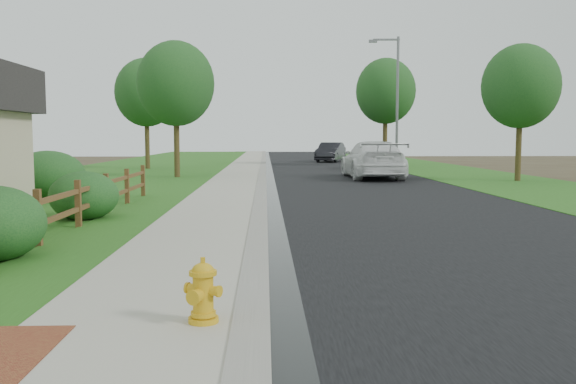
{
  "coord_description": "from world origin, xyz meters",
  "views": [
    {
      "loc": [
        0.55,
        -5.99,
        2.04
      ],
      "look_at": [
        0.91,
        3.57,
        1.18
      ],
      "focal_mm": 38.0,
      "sensor_mm": 36.0,
      "label": 1
    }
  ],
  "objects_px": {
    "fire_hydrant": "(203,293)",
    "streetlight": "(395,95)",
    "dark_car_mid": "(367,158)",
    "ranch_fence": "(60,208)",
    "white_suv": "(373,160)"
  },
  "relations": [
    {
      "from": "fire_hydrant",
      "to": "streetlight",
      "type": "distance_m",
      "value": 32.73
    },
    {
      "from": "dark_car_mid",
      "to": "ranch_fence",
      "type": "bearing_deg",
      "value": 90.42
    },
    {
      "from": "white_suv",
      "to": "streetlight",
      "type": "relative_size",
      "value": 0.77
    },
    {
      "from": "ranch_fence",
      "to": "streetlight",
      "type": "height_order",
      "value": "streetlight"
    },
    {
      "from": "ranch_fence",
      "to": "dark_car_mid",
      "type": "xyz_separation_m",
      "value": [
        10.8,
        27.12,
        0.1
      ]
    },
    {
      "from": "white_suv",
      "to": "dark_car_mid",
      "type": "height_order",
      "value": "white_suv"
    },
    {
      "from": "fire_hydrant",
      "to": "dark_car_mid",
      "type": "height_order",
      "value": "dark_car_mid"
    },
    {
      "from": "ranch_fence",
      "to": "fire_hydrant",
      "type": "xyz_separation_m",
      "value": [
        3.5,
        -6.12,
        -0.2
      ]
    },
    {
      "from": "dark_car_mid",
      "to": "streetlight",
      "type": "xyz_separation_m",
      "value": [
        1.35,
        -1.95,
        3.91
      ]
    },
    {
      "from": "dark_car_mid",
      "to": "white_suv",
      "type": "bearing_deg",
      "value": 104.18
    },
    {
      "from": "fire_hydrant",
      "to": "streetlight",
      "type": "relative_size",
      "value": 0.08
    },
    {
      "from": "streetlight",
      "to": "white_suv",
      "type": "bearing_deg",
      "value": -109.43
    },
    {
      "from": "fire_hydrant",
      "to": "dark_car_mid",
      "type": "bearing_deg",
      "value": 77.61
    },
    {
      "from": "ranch_fence",
      "to": "streetlight",
      "type": "bearing_deg",
      "value": 64.24
    },
    {
      "from": "ranch_fence",
      "to": "white_suv",
      "type": "xyz_separation_m",
      "value": [
        9.47,
        17.57,
        0.31
      ]
    }
  ]
}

